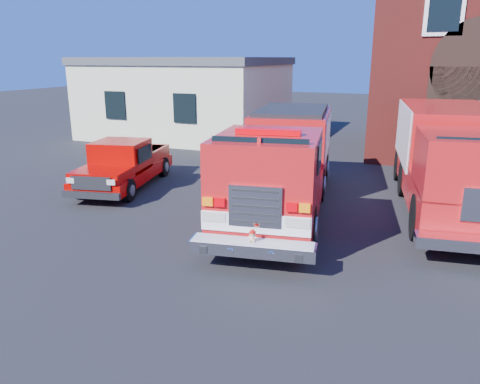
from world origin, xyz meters
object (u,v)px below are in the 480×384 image
at_px(side_building, 188,96).
at_px(pickup_truck, 125,165).
at_px(fire_engine, 283,161).
at_px(secondary_truck, 453,156).

height_order(side_building, pickup_truck, side_building).
distance_m(fire_engine, secondary_truck, 4.97).
xyz_separation_m(side_building, pickup_truck, (3.35, -10.86, -1.42)).
xyz_separation_m(side_building, fire_engine, (9.08, -11.10, -0.78)).
distance_m(pickup_truck, secondary_truck, 10.48).
distance_m(side_building, pickup_truck, 11.46).
bearing_deg(secondary_truck, pickup_truck, -170.60).
xyz_separation_m(side_building, secondary_truck, (13.66, -9.16, -0.64)).
bearing_deg(side_building, secondary_truck, -33.84).
distance_m(side_building, fire_engine, 14.36).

